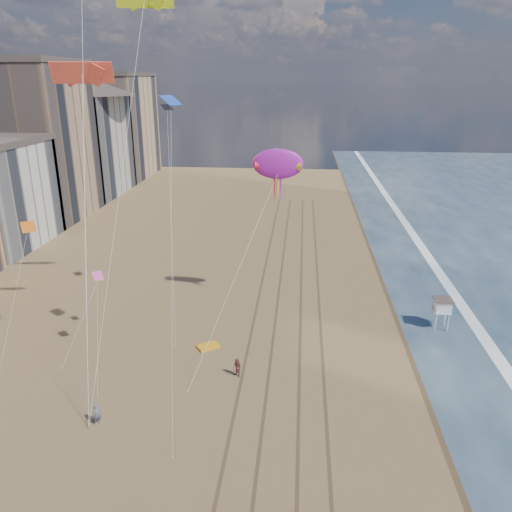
# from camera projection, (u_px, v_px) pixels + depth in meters

# --- Properties ---
(wet_sand) EXTENTS (260.00, 260.00, 0.00)m
(wet_sand) POSITION_uv_depth(u_px,v_px,m) (421.00, 295.00, 62.56)
(wet_sand) COLOR #42301E
(wet_sand) RESTS_ON ground
(foam) EXTENTS (260.00, 260.00, 0.00)m
(foam) POSITION_uv_depth(u_px,v_px,m) (455.00, 296.00, 62.19)
(foam) COLOR white
(foam) RESTS_ON ground
(tracks) EXTENTS (7.68, 120.00, 0.01)m
(tracks) POSITION_uv_depth(u_px,v_px,m) (287.00, 326.00, 54.62)
(tracks) COLOR brown
(tracks) RESTS_ON ground
(buildings) EXTENTS (34.72, 131.35, 29.00)m
(buildings) POSITION_uv_depth(u_px,v_px,m) (21.00, 151.00, 87.60)
(buildings) COLOR #C6B284
(buildings) RESTS_ON ground
(lifeguard_stand) EXTENTS (1.93, 1.93, 3.48)m
(lifeguard_stand) POSITION_uv_depth(u_px,v_px,m) (442.00, 306.00, 53.27)
(lifeguard_stand) COLOR white
(lifeguard_stand) RESTS_ON ground
(grounded_kite) EXTENTS (2.51, 2.31, 0.24)m
(grounded_kite) POSITION_uv_depth(u_px,v_px,m) (208.00, 346.00, 50.27)
(grounded_kite) COLOR #FFA015
(grounded_kite) RESTS_ON ground
(show_kite) EXTENTS (5.83, 8.79, 23.94)m
(show_kite) POSITION_uv_depth(u_px,v_px,m) (278.00, 164.00, 52.25)
(show_kite) COLOR #A819A8
(show_kite) RESTS_ON ground
(kite_flyer_a) EXTENTS (0.78, 0.77, 1.81)m
(kite_flyer_a) POSITION_uv_depth(u_px,v_px,m) (97.00, 414.00, 38.91)
(kite_flyer_a) COLOR slate
(kite_flyer_a) RESTS_ON ground
(kite_flyer_b) EXTENTS (1.12, 1.10, 1.83)m
(kite_flyer_b) POSITION_uv_depth(u_px,v_px,m) (237.00, 368.00, 45.11)
(kite_flyer_b) COLOR brown
(kite_flyer_b) RESTS_ON ground
(small_kites) EXTENTS (17.02, 18.40, 18.13)m
(small_kites) POSITION_uv_depth(u_px,v_px,m) (95.00, 198.00, 43.48)
(small_kites) COLOR #DC55AF
(small_kites) RESTS_ON ground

